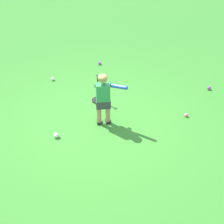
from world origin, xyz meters
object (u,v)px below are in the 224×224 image
play_ball_behind_batter (186,115)px  play_ball_midfield (209,88)px  play_ball_far_right (52,79)px  batting_tee (98,97)px  play_ball_center_lawn (100,63)px  child_batter (104,95)px  play_ball_far_left (56,135)px

play_ball_behind_batter → play_ball_midfield: size_ratio=0.88×
play_ball_midfield → play_ball_far_right: play_ball_midfield is taller
play_ball_far_right → batting_tee: bearing=109.1°
play_ball_center_lawn → child_batter: bearing=60.9°
play_ball_far_left → play_ball_behind_batter: bearing=161.0°
play_ball_behind_batter → play_ball_center_lawn: 2.93m
play_ball_behind_batter → play_ball_far_left: play_ball_far_left is taller
play_ball_center_lawn → play_ball_far_right: 1.39m
play_ball_far_left → batting_tee: bearing=-154.3°
play_ball_behind_batter → batting_tee: 1.88m
play_ball_far_left → batting_tee: size_ratio=0.16×
child_batter → batting_tee: bearing=-112.6°
play_ball_behind_batter → play_ball_far_right: 3.27m
child_batter → play_ball_midfield: child_batter is taller
child_batter → play_ball_midfield: (-2.67, 0.26, -0.61)m
play_ball_far_right → batting_tee: 1.45m
play_ball_far_left → batting_tee: batting_tee is taller
play_ball_center_lawn → play_ball_far_right: play_ball_far_right is taller
child_batter → batting_tee: size_ratio=1.74×
child_batter → play_ball_far_left: child_batter is taller
play_ball_behind_batter → play_ball_center_lawn: size_ratio=0.96×
play_ball_behind_batter → play_ball_center_lawn: bearing=-84.8°
play_ball_midfield → child_batter: bearing=-5.6°
play_ball_midfield → batting_tee: bearing=-22.8°
play_ball_far_left → play_ball_center_lawn: play_ball_far_left is taller
play_ball_behind_batter → play_ball_midfield: 1.27m
play_ball_far_left → play_ball_far_right: 2.13m
play_ball_center_lawn → play_ball_midfield: bearing=120.6°
play_ball_center_lawn → batting_tee: bearing=57.9°
play_ball_center_lawn → play_ball_far_right: size_ratio=0.97×
play_ball_behind_batter → play_ball_far_left: 2.60m
child_batter → batting_tee: 0.96m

